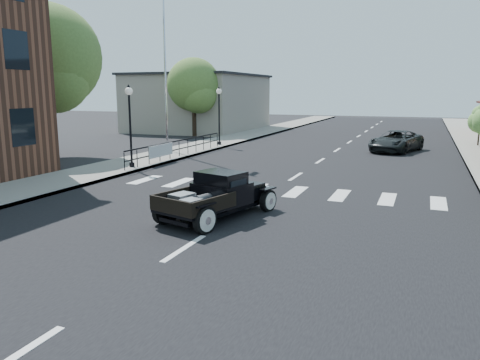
% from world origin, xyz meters
% --- Properties ---
extents(ground, '(120.00, 120.00, 0.00)m').
position_xyz_m(ground, '(0.00, 0.00, 0.00)').
color(ground, black).
rests_on(ground, ground).
extents(road, '(14.00, 80.00, 0.02)m').
position_xyz_m(road, '(0.00, 15.00, 0.01)').
color(road, black).
rests_on(road, ground).
extents(road_markings, '(12.00, 60.00, 0.06)m').
position_xyz_m(road_markings, '(0.00, 10.00, 0.00)').
color(road_markings, silver).
rests_on(road_markings, ground).
extents(sidewalk_left, '(3.00, 80.00, 0.15)m').
position_xyz_m(sidewalk_left, '(-8.50, 15.00, 0.07)').
color(sidewalk_left, gray).
rests_on(sidewalk_left, ground).
extents(low_building_left, '(10.00, 12.00, 5.00)m').
position_xyz_m(low_building_left, '(-15.00, 28.00, 2.50)').
color(low_building_left, '#A59C8A').
rests_on(low_building_left, ground).
extents(railing, '(0.08, 10.00, 1.00)m').
position_xyz_m(railing, '(-7.30, 10.00, 0.65)').
color(railing, black).
rests_on(railing, sidewalk_left).
extents(banner, '(0.04, 2.20, 0.60)m').
position_xyz_m(banner, '(-7.22, 8.00, 0.45)').
color(banner, silver).
rests_on(banner, sidewalk_left).
extents(lamp_post_b, '(0.36, 0.36, 3.78)m').
position_xyz_m(lamp_post_b, '(-7.60, 6.00, 2.04)').
color(lamp_post_b, black).
rests_on(lamp_post_b, sidewalk_left).
extents(lamp_post_c, '(0.36, 0.36, 3.78)m').
position_xyz_m(lamp_post_c, '(-7.60, 16.00, 2.04)').
color(lamp_post_c, black).
rests_on(lamp_post_c, sidewalk_left).
extents(flagpole, '(0.12, 0.12, 12.85)m').
position_xyz_m(flagpole, '(-9.20, 12.00, 6.57)').
color(flagpole, silver).
rests_on(flagpole, sidewalk_left).
extents(big_tree_near, '(5.61, 5.61, 8.25)m').
position_xyz_m(big_tree_near, '(-14.00, 8.00, 4.12)').
color(big_tree_near, '#4C6B2E').
rests_on(big_tree_near, ground).
extents(big_tree_far, '(4.28, 4.28, 6.29)m').
position_xyz_m(big_tree_far, '(-12.50, 22.00, 3.14)').
color(big_tree_far, '#4C6B2E').
rests_on(big_tree_far, ground).
extents(small_tree_e, '(1.49, 1.49, 2.48)m').
position_xyz_m(small_tree_e, '(8.30, 21.86, 1.39)').
color(small_tree_e, '#57863D').
rests_on(small_tree_e, sidewalk_right).
extents(hotrod_pickup, '(2.89, 4.32, 1.37)m').
position_xyz_m(hotrod_pickup, '(-0.41, -0.24, 0.69)').
color(hotrod_pickup, black).
rests_on(hotrod_pickup, ground).
extents(second_car, '(3.34, 4.96, 1.26)m').
position_xyz_m(second_car, '(3.44, 17.58, 0.63)').
color(second_car, black).
rests_on(second_car, ground).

